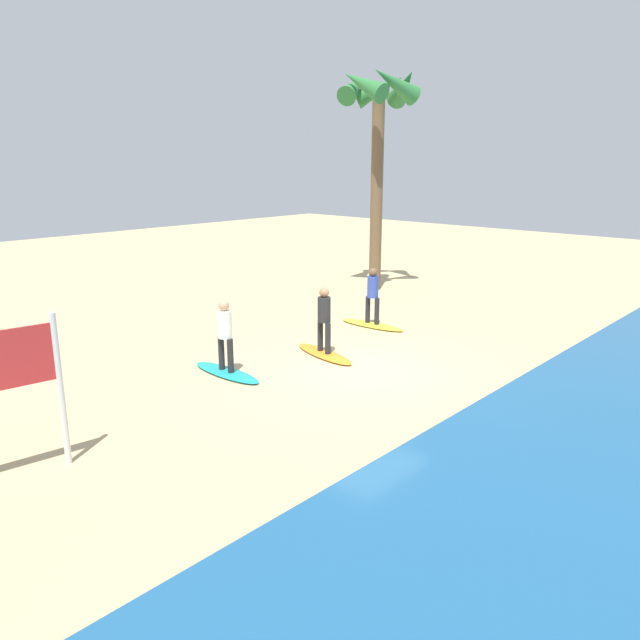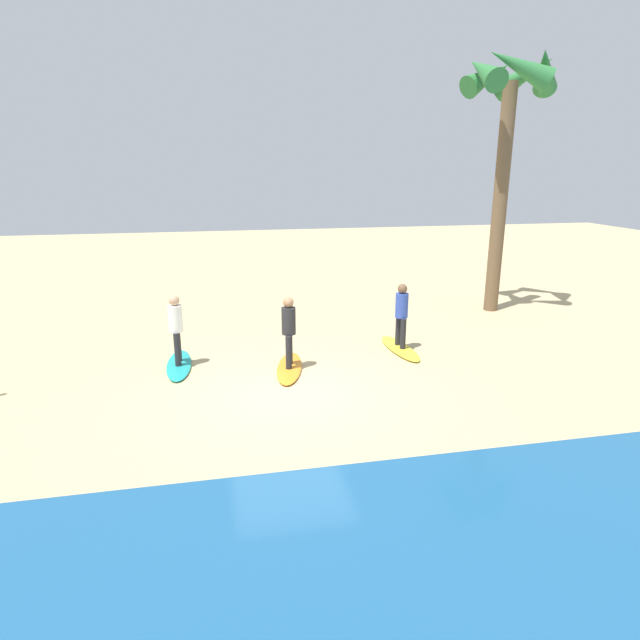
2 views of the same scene
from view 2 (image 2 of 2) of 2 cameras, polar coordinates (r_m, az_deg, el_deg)
ground_plane at (r=11.22m, az=-3.27°, el=-7.84°), size 60.00×60.00×0.00m
surfboard_yellow at (r=13.91m, az=8.52°, el=-2.99°), size 0.67×2.13×0.09m
surfer_yellow at (r=13.62m, az=8.69°, el=0.96°), size 0.32×0.46×1.64m
surfboard_orange at (r=12.46m, az=-3.28°, el=-5.11°), size 0.99×2.17×0.09m
surfer_orange at (r=12.14m, az=-3.36°, el=-0.74°), size 0.32×0.45×1.64m
surfboard_teal at (r=13.05m, az=-14.81°, el=-4.65°), size 0.57×2.10×0.09m
surfer_teal at (r=12.74m, az=-15.12°, el=-0.47°), size 0.32×0.46×1.64m
palm_tree at (r=18.00m, az=19.51°, el=20.93°), size 2.88×3.03×7.91m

